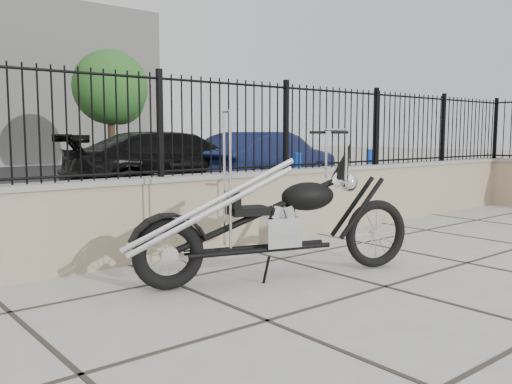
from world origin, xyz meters
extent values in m
plane|color=#99968E|center=(0.00, 0.00, 0.00)|extent=(90.00, 90.00, 0.00)
plane|color=black|center=(0.00, 12.50, 0.00)|extent=(30.00, 30.00, 0.00)
cube|color=gray|center=(0.00, 2.50, 0.48)|extent=(14.00, 0.36, 0.96)
cube|color=black|center=(0.00, 2.50, 1.56)|extent=(14.00, 0.08, 1.20)
imported|color=black|center=(2.44, 7.79, 0.76)|extent=(5.45, 2.74, 1.52)
imported|color=#10183B|center=(4.79, 7.33, 0.75)|extent=(4.83, 2.63, 1.51)
cylinder|color=#0B27A9|center=(3.18, 4.51, 0.55)|extent=(0.14, 0.14, 1.10)
cylinder|color=#0B5EAE|center=(5.08, 4.28, 0.57)|extent=(0.15, 0.15, 1.14)
cylinder|color=#382619|center=(4.92, 16.67, 1.34)|extent=(0.27, 0.27, 2.68)
sphere|color=#366425|center=(4.92, 16.67, 3.39)|extent=(2.85, 2.85, 2.85)
camera|label=1|loc=(-4.19, -3.11, 1.46)|focal=38.00mm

